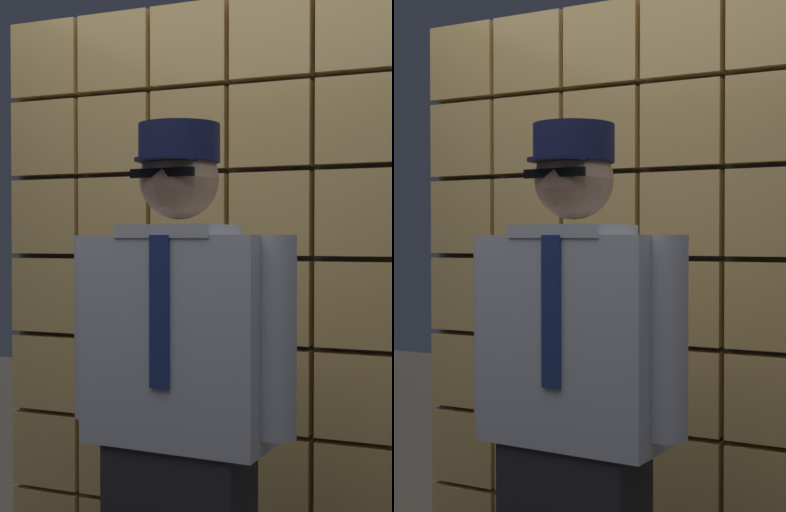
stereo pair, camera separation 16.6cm
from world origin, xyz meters
TOP-DOWN VIEW (x-y plane):
  - glass_block_wall at (0.00, 1.36)m, footprint 2.00×0.10m
  - standing_person at (0.16, 0.51)m, footprint 0.68×0.29m

SIDE VIEW (x-z plane):
  - standing_person at x=0.16m, z-range 0.04..1.73m
  - glass_block_wall at x=0.00m, z-range -0.02..2.31m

